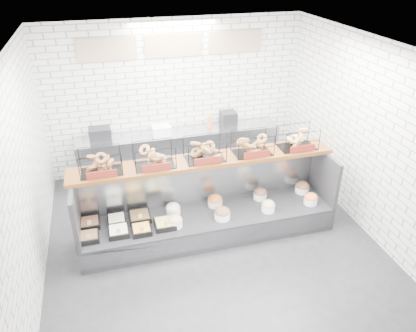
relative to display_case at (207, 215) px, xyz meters
name	(u,v)px	position (x,y,z in m)	size (l,w,h in m)	color
ground	(214,245)	(0.01, -0.34, -0.33)	(5.50, 5.50, 0.00)	black
room_shell	(203,108)	(0.01, 0.26, 1.73)	(5.02, 5.51, 3.01)	silver
display_case	(207,215)	(0.00, 0.00, 0.00)	(4.00, 0.90, 1.20)	black
bagel_shelf	(205,152)	(0.01, 0.17, 1.06)	(4.10, 0.50, 0.40)	#49270F
prep_counter	(180,151)	(0.00, 2.09, 0.14)	(4.00, 0.60, 1.20)	#93969B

